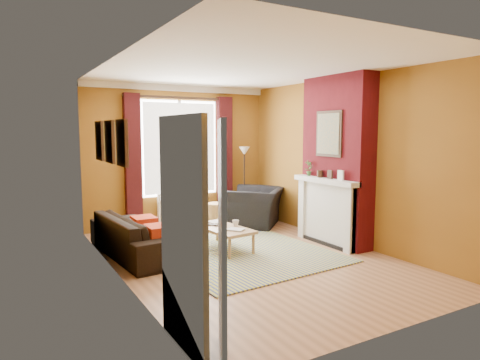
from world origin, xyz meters
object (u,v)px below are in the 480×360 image
Objects in this scene: armchair at (255,207)px; wicker_stool at (216,216)px; sofa at (137,235)px; coffee_table at (223,230)px; floor_lamp at (244,162)px.

armchair reaches higher than wicker_stool.
sofa reaches higher than coffee_table.
floor_lamp reaches higher than armchair.
sofa is 3.21m from floor_lamp.
coffee_table is at bearing -3.12° from armchair.
wicker_stool is at bearing -56.18° from armchair.
coffee_table is at bearing -112.17° from wicker_stool.
armchair is at bearing -10.87° from wicker_stool.
floor_lamp is at bearing -141.75° from armchair.
armchair is 0.99× the size of coffee_table.
armchair is at bearing -77.28° from sofa.
armchair reaches higher than sofa.
armchair is 0.74× the size of floor_lamp.
coffee_table is (1.27, -0.41, 0.03)m from sofa.
wicker_stool is 1.38m from floor_lamp.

